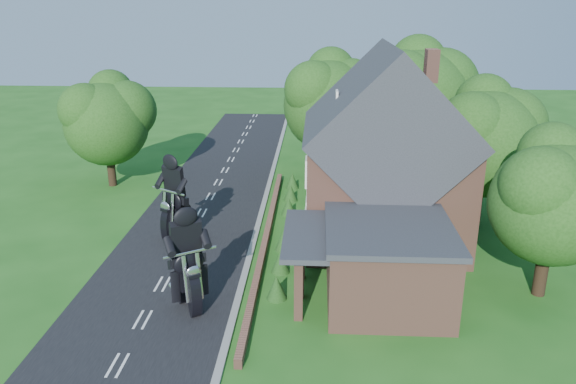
{
  "coord_description": "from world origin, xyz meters",
  "views": [
    {
      "loc": [
        6.93,
        -22.45,
        12.32
      ],
      "look_at": [
        5.47,
        5.1,
        2.8
      ],
      "focal_mm": 35.0,
      "sensor_mm": 36.0,
      "label": 1
    }
  ],
  "objects_px": {
    "garden_wall": "(266,238)",
    "annex": "(384,262)",
    "house": "(385,160)",
    "motorcycle_lead": "(189,295)",
    "motorcycle_follow": "(177,228)"
  },
  "relations": [
    {
      "from": "house",
      "to": "motorcycle_lead",
      "type": "distance_m",
      "value": 12.47
    },
    {
      "from": "annex",
      "to": "motorcycle_follow",
      "type": "bearing_deg",
      "value": 151.04
    },
    {
      "from": "garden_wall",
      "to": "motorcycle_lead",
      "type": "xyz_separation_m",
      "value": [
        -2.54,
        -7.11,
        0.49
      ]
    },
    {
      "from": "annex",
      "to": "motorcycle_lead",
      "type": "bearing_deg",
      "value": -170.81
    },
    {
      "from": "garden_wall",
      "to": "annex",
      "type": "xyz_separation_m",
      "value": [
        5.57,
        -5.8,
        1.57
      ]
    },
    {
      "from": "house",
      "to": "annex",
      "type": "distance_m",
      "value": 7.3
    },
    {
      "from": "motorcycle_lead",
      "to": "annex",
      "type": "bearing_deg",
      "value": 156.46
    },
    {
      "from": "garden_wall",
      "to": "motorcycle_follow",
      "type": "bearing_deg",
      "value": -178.97
    },
    {
      "from": "house",
      "to": "garden_wall",
      "type": "bearing_deg",
      "value": -170.83
    },
    {
      "from": "house",
      "to": "motorcycle_lead",
      "type": "relative_size",
      "value": 6.89
    },
    {
      "from": "garden_wall",
      "to": "annex",
      "type": "bearing_deg",
      "value": -46.16
    },
    {
      "from": "house",
      "to": "motorcycle_follow",
      "type": "distance_m",
      "value": 11.58
    },
    {
      "from": "annex",
      "to": "house",
      "type": "bearing_deg",
      "value": 84.76
    },
    {
      "from": "annex",
      "to": "motorcycle_lead",
      "type": "relative_size",
      "value": 4.74
    },
    {
      "from": "garden_wall",
      "to": "house",
      "type": "relative_size",
      "value": 2.15
    }
  ]
}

